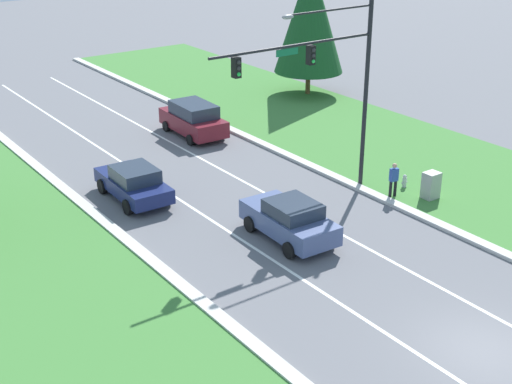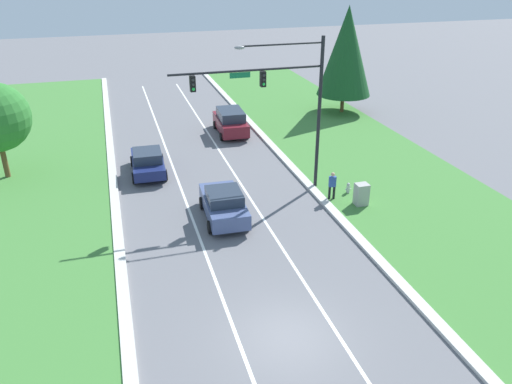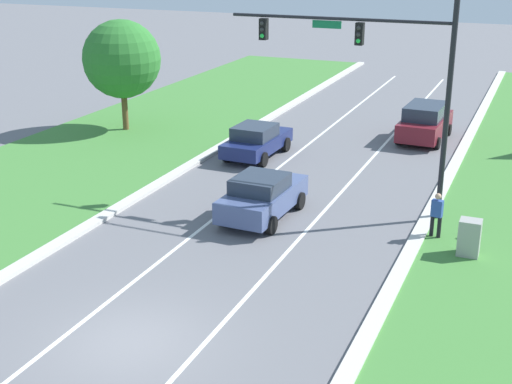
{
  "view_description": "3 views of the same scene",
  "coord_description": "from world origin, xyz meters",
  "px_view_note": "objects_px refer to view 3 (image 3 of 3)",
  "views": [
    {
      "loc": [
        -16.37,
        -10.52,
        13.16
      ],
      "look_at": [
        -1.26,
        10.3,
        2.05
      ],
      "focal_mm": 50.0,
      "sensor_mm": 36.0,
      "label": 1
    },
    {
      "loc": [
        -5.14,
        -13.24,
        12.64
      ],
      "look_at": [
        1.19,
        8.16,
        1.98
      ],
      "focal_mm": 35.0,
      "sensor_mm": 36.0,
      "label": 2
    },
    {
      "loc": [
        9.25,
        -13.71,
        9.96
      ],
      "look_at": [
        0.71,
        6.77,
        2.03
      ],
      "focal_mm": 50.0,
      "sensor_mm": 36.0,
      "label": 3
    }
  ],
  "objects_px": {
    "slate_blue_sedan": "(262,196)",
    "utility_cabinet": "(469,239)",
    "oak_near_left_tree": "(122,59)",
    "navy_sedan": "(256,140)",
    "pedestrian": "(437,214)",
    "traffic_signal_mast": "(386,60)",
    "burgundy_suv": "(425,122)",
    "fire_hydrant": "(474,230)"
  },
  "relations": [
    {
      "from": "utility_cabinet",
      "to": "burgundy_suv",
      "type": "bearing_deg",
      "value": 105.69
    },
    {
      "from": "burgundy_suv",
      "to": "fire_hydrant",
      "type": "distance_m",
      "value": 13.13
    },
    {
      "from": "slate_blue_sedan",
      "to": "burgundy_suv",
      "type": "relative_size",
      "value": 0.94
    },
    {
      "from": "slate_blue_sedan",
      "to": "pedestrian",
      "type": "relative_size",
      "value": 2.67
    },
    {
      "from": "pedestrian",
      "to": "fire_hydrant",
      "type": "height_order",
      "value": "pedestrian"
    },
    {
      "from": "pedestrian",
      "to": "traffic_signal_mast",
      "type": "bearing_deg",
      "value": -26.88
    },
    {
      "from": "pedestrian",
      "to": "fire_hydrant",
      "type": "xyz_separation_m",
      "value": [
        1.25,
        0.45,
        -0.59
      ]
    },
    {
      "from": "burgundy_suv",
      "to": "traffic_signal_mast",
      "type": "bearing_deg",
      "value": -86.6
    },
    {
      "from": "traffic_signal_mast",
      "to": "utility_cabinet",
      "type": "relative_size",
      "value": 6.7
    },
    {
      "from": "burgundy_suv",
      "to": "fire_hydrant",
      "type": "bearing_deg",
      "value": -70.08
    },
    {
      "from": "oak_near_left_tree",
      "to": "slate_blue_sedan",
      "type": "bearing_deg",
      "value": -37.59
    },
    {
      "from": "navy_sedan",
      "to": "pedestrian",
      "type": "distance_m",
      "value": 11.76
    },
    {
      "from": "slate_blue_sedan",
      "to": "pedestrian",
      "type": "xyz_separation_m",
      "value": [
        6.36,
        0.44,
        0.08
      ]
    },
    {
      "from": "navy_sedan",
      "to": "burgundy_suv",
      "type": "relative_size",
      "value": 0.95
    },
    {
      "from": "slate_blue_sedan",
      "to": "fire_hydrant",
      "type": "height_order",
      "value": "slate_blue_sedan"
    },
    {
      "from": "traffic_signal_mast",
      "to": "utility_cabinet",
      "type": "xyz_separation_m",
      "value": [
        3.76,
        -3.01,
        -5.17
      ]
    },
    {
      "from": "fire_hydrant",
      "to": "oak_near_left_tree",
      "type": "distance_m",
      "value": 21.3
    },
    {
      "from": "utility_cabinet",
      "to": "pedestrian",
      "type": "height_order",
      "value": "pedestrian"
    },
    {
      "from": "navy_sedan",
      "to": "oak_near_left_tree",
      "type": "xyz_separation_m",
      "value": [
        -8.5,
        1.81,
        3.09
      ]
    },
    {
      "from": "traffic_signal_mast",
      "to": "burgundy_suv",
      "type": "xyz_separation_m",
      "value": [
        -0.19,
        11.06,
        -4.85
      ]
    },
    {
      "from": "slate_blue_sedan",
      "to": "utility_cabinet",
      "type": "height_order",
      "value": "slate_blue_sedan"
    },
    {
      "from": "burgundy_suv",
      "to": "slate_blue_sedan",
      "type": "bearing_deg",
      "value": -102.88
    },
    {
      "from": "navy_sedan",
      "to": "pedestrian",
      "type": "bearing_deg",
      "value": -33.45
    },
    {
      "from": "traffic_signal_mast",
      "to": "oak_near_left_tree",
      "type": "height_order",
      "value": "traffic_signal_mast"
    },
    {
      "from": "traffic_signal_mast",
      "to": "slate_blue_sedan",
      "type": "height_order",
      "value": "traffic_signal_mast"
    },
    {
      "from": "utility_cabinet",
      "to": "traffic_signal_mast",
      "type": "bearing_deg",
      "value": 141.37
    },
    {
      "from": "traffic_signal_mast",
      "to": "pedestrian",
      "type": "distance_m",
      "value": 5.81
    },
    {
      "from": "slate_blue_sedan",
      "to": "burgundy_suv",
      "type": "height_order",
      "value": "burgundy_suv"
    },
    {
      "from": "fire_hydrant",
      "to": "navy_sedan",
      "type": "bearing_deg",
      "value": 149.7
    },
    {
      "from": "traffic_signal_mast",
      "to": "fire_hydrant",
      "type": "distance_m",
      "value": 6.8
    },
    {
      "from": "traffic_signal_mast",
      "to": "burgundy_suv",
      "type": "bearing_deg",
      "value": 90.97
    },
    {
      "from": "traffic_signal_mast",
      "to": "oak_near_left_tree",
      "type": "xyz_separation_m",
      "value": [
        -15.6,
        6.71,
        -1.92
      ]
    },
    {
      "from": "navy_sedan",
      "to": "slate_blue_sedan",
      "type": "xyz_separation_m",
      "value": [
        3.24,
        -7.23,
        0.05
      ]
    },
    {
      "from": "navy_sedan",
      "to": "pedestrian",
      "type": "height_order",
      "value": "pedestrian"
    },
    {
      "from": "oak_near_left_tree",
      "to": "burgundy_suv",
      "type": "bearing_deg",
      "value": 15.76
    },
    {
      "from": "burgundy_suv",
      "to": "utility_cabinet",
      "type": "bearing_deg",
      "value": -71.89
    },
    {
      "from": "navy_sedan",
      "to": "pedestrian",
      "type": "xyz_separation_m",
      "value": [
        9.6,
        -6.79,
        0.13
      ]
    },
    {
      "from": "traffic_signal_mast",
      "to": "fire_hydrant",
      "type": "xyz_separation_m",
      "value": [
        3.75,
        -1.44,
        -5.48
      ]
    },
    {
      "from": "slate_blue_sedan",
      "to": "fire_hydrant",
      "type": "bearing_deg",
      "value": 8.99
    },
    {
      "from": "pedestrian",
      "to": "utility_cabinet",
      "type": "bearing_deg",
      "value": 148.37
    },
    {
      "from": "burgundy_suv",
      "to": "oak_near_left_tree",
      "type": "xyz_separation_m",
      "value": [
        -15.42,
        -4.35,
        2.93
      ]
    },
    {
      "from": "traffic_signal_mast",
      "to": "utility_cabinet",
      "type": "distance_m",
      "value": 7.07
    }
  ]
}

